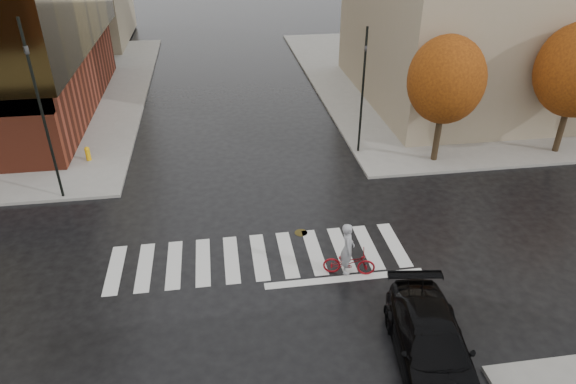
# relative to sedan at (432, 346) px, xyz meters

# --- Properties ---
(ground) EXTENTS (120.00, 120.00, 0.00)m
(ground) POSITION_rel_sedan_xyz_m (-4.52, 5.55, -0.77)
(ground) COLOR black
(ground) RESTS_ON ground
(sidewalk_ne) EXTENTS (30.00, 30.00, 0.15)m
(sidewalk_ne) POSITION_rel_sedan_xyz_m (16.48, 26.55, -0.69)
(sidewalk_ne) COLOR gray
(sidewalk_ne) RESTS_ON ground
(crosswalk) EXTENTS (12.00, 3.00, 0.01)m
(crosswalk) POSITION_rel_sedan_xyz_m (-4.52, 6.05, -0.76)
(crosswalk) COLOR silver
(crosswalk) RESTS_ON ground
(tree_ne_a) EXTENTS (3.80, 3.80, 6.50)m
(tree_ne_a) POSITION_rel_sedan_xyz_m (5.48, 12.95, 3.69)
(tree_ne_a) COLOR black
(tree_ne_a) RESTS_ON sidewalk_ne
(sedan) EXTENTS (2.84, 5.53, 1.54)m
(sedan) POSITION_rel_sedan_xyz_m (0.00, 0.00, 0.00)
(sedan) COLOR black
(sedan) RESTS_ON ground
(cyclist) EXTENTS (2.03, 1.11, 2.19)m
(cyclist) POSITION_rel_sedan_xyz_m (-1.36, 4.55, -0.02)
(cyclist) COLOR maroon
(cyclist) RESTS_ON ground
(traffic_light_nw) EXTENTS (0.24, 0.22, 8.06)m
(traffic_light_nw) POSITION_rel_sedan_xyz_m (-13.13, 11.85, 4.07)
(traffic_light_nw) COLOR black
(traffic_light_nw) RESTS_ON sidewalk_nw
(traffic_light_ne) EXTENTS (0.18, 0.20, 6.64)m
(traffic_light_ne) POSITION_rel_sedan_xyz_m (1.78, 14.55, 3.10)
(traffic_light_ne) COLOR black
(traffic_light_ne) RESTS_ON sidewalk_ne
(fire_hydrant) EXTENTS (0.27, 0.27, 0.76)m
(fire_hydrant) POSITION_rel_sedan_xyz_m (-12.62, 15.55, -0.20)
(fire_hydrant) COLOR #F5B00E
(fire_hydrant) RESTS_ON sidewalk_nw
(manhole) EXTENTS (0.59, 0.59, 0.01)m
(manhole) POSITION_rel_sedan_xyz_m (-2.63, 7.43, -0.76)
(manhole) COLOR #4C401B
(manhole) RESTS_ON ground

